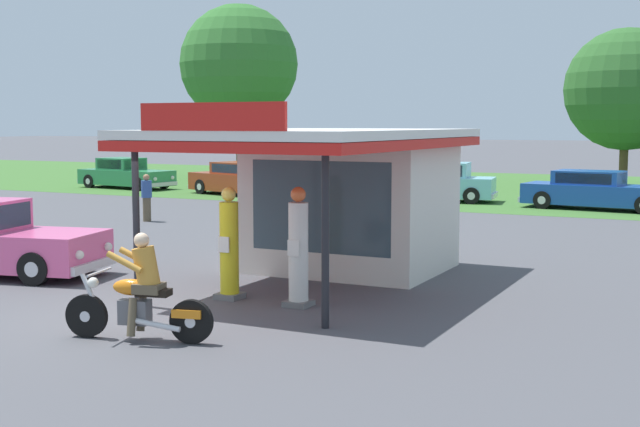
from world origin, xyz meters
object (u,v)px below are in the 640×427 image
(gas_pump_offside, at_px, (298,252))
(parked_car_back_row_far_right, at_px, (436,184))
(parked_car_back_row_right, at_px, (597,191))
(gas_pump_nearside, at_px, (229,248))
(motorcycle_with_rider, at_px, (140,296))
(parked_car_back_row_centre_right, at_px, (125,175))
(parked_car_second_row_spare, at_px, (242,180))
(bystander_chatting_near_pumps, at_px, (147,197))

(gas_pump_offside, relative_size, parked_car_back_row_far_right, 0.40)
(gas_pump_offside, distance_m, parked_car_back_row_right, 19.43)
(gas_pump_nearside, relative_size, motorcycle_with_rider, 0.90)
(parked_car_back_row_far_right, xyz_separation_m, parked_car_back_row_centre_right, (-15.72, -0.19, -0.04))
(parked_car_back_row_far_right, height_order, parked_car_back_row_right, parked_car_back_row_far_right)
(gas_pump_offside, distance_m, parked_car_back_row_centre_right, 28.02)
(parked_car_second_row_spare, distance_m, parked_car_back_row_centre_right, 7.23)
(parked_car_second_row_spare, bearing_deg, parked_car_back_row_far_right, 7.07)
(parked_car_back_row_centre_right, height_order, bystander_chatting_near_pumps, bystander_chatting_near_pumps)
(gas_pump_offside, xyz_separation_m, parked_car_second_row_spare, (-12.78, 18.80, -0.28))
(parked_car_second_row_spare, xyz_separation_m, bystander_chatting_near_pumps, (2.49, -9.81, 0.12))
(parked_car_back_row_right, height_order, bystander_chatting_near_pumps, bystander_chatting_near_pumps)
(parked_car_back_row_right, bearing_deg, parked_car_back_row_far_right, 175.02)
(gas_pump_offside, bearing_deg, parked_car_back_row_far_right, 102.03)
(gas_pump_nearside, distance_m, bystander_chatting_near_pumps, 12.65)
(motorcycle_with_rider, distance_m, parked_car_second_row_spare, 24.85)
(parked_car_back_row_right, xyz_separation_m, parked_car_back_row_centre_right, (-22.03, 0.36, 0.00))
(parked_car_back_row_far_right, relative_size, parked_car_back_row_right, 0.92)
(parked_car_back_row_centre_right, xyz_separation_m, bystander_chatting_near_pumps, (9.66, -10.68, 0.13))
(gas_pump_nearside, xyz_separation_m, gas_pump_offside, (1.40, 0.00, 0.02))
(gas_pump_offside, height_order, parked_car_back_row_right, gas_pump_offside)
(parked_car_back_row_centre_right, distance_m, bystander_chatting_near_pumps, 14.40)
(bystander_chatting_near_pumps, bearing_deg, motorcycle_with_rider, -52.26)
(gas_pump_offside, relative_size, parked_car_second_row_spare, 0.36)
(motorcycle_with_rider, bearing_deg, gas_pump_nearside, 98.14)
(motorcycle_with_rider, height_order, parked_car_second_row_spare, motorcycle_with_rider)
(gas_pump_offside, relative_size, motorcycle_with_rider, 0.92)
(parked_car_back_row_far_right, height_order, parked_car_second_row_spare, parked_car_back_row_far_right)
(parked_car_back_row_right, relative_size, bystander_chatting_near_pumps, 3.70)
(gas_pump_nearside, relative_size, gas_pump_offside, 0.98)
(motorcycle_with_rider, relative_size, parked_car_back_row_far_right, 0.43)
(parked_car_back_row_far_right, bearing_deg, gas_pump_offside, -77.97)
(bystander_chatting_near_pumps, bearing_deg, gas_pump_nearside, -45.33)
(gas_pump_nearside, distance_m, parked_car_second_row_spare, 21.98)
(gas_pump_nearside, height_order, parked_car_second_row_spare, gas_pump_nearside)
(gas_pump_nearside, relative_size, parked_car_back_row_centre_right, 0.38)
(motorcycle_with_rider, height_order, parked_car_back_row_right, motorcycle_with_rider)
(gas_pump_offside, distance_m, bystander_chatting_near_pumps, 13.67)
(parked_car_back_row_far_right, height_order, bystander_chatting_near_pumps, parked_car_back_row_far_right)
(gas_pump_nearside, xyz_separation_m, parked_car_back_row_right, (3.48, 19.31, -0.26))
(parked_car_back_row_far_right, bearing_deg, parked_car_back_row_centre_right, -179.29)
(parked_car_second_row_spare, bearing_deg, motorcycle_with_rider, -61.61)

